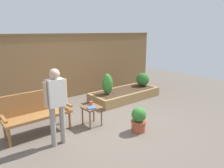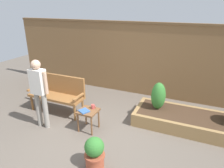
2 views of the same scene
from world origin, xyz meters
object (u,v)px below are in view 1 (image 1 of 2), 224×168
object	(u,v)px
shrub_near_bench	(107,84)
book_on_table	(92,108)
garden_bench	(36,110)
person_by_bench	(56,101)
shrub_far_corner	(143,79)
side_table	(92,110)
cup_on_table	(91,103)
potted_boxwood	(139,119)

from	to	relation	value
shrub_near_bench	book_on_table	bearing A→B (deg)	-140.59
garden_bench	person_by_bench	distance (m)	0.88
shrub_far_corner	side_table	bearing A→B (deg)	-160.53
shrub_far_corner	cup_on_table	bearing A→B (deg)	-162.28
shrub_near_bench	side_table	bearing A→B (deg)	-141.39
person_by_bench	garden_bench	bearing A→B (deg)	100.57
cup_on_table	garden_bench	bearing A→B (deg)	163.31
book_on_table	shrub_far_corner	size ratio (longest dim) A/B	0.43
garden_bench	potted_boxwood	xyz separation A→B (m)	(1.80, -1.41, -0.25)
cup_on_table	person_by_bench	bearing A→B (deg)	-158.97
side_table	shrub_near_bench	bearing A→B (deg)	38.61
cup_on_table	book_on_table	world-z (taller)	cup_on_table
side_table	book_on_table	xyz separation A→B (m)	(-0.05, -0.07, 0.10)
cup_on_table	shrub_near_bench	size ratio (longest dim) A/B	0.17
cup_on_table	potted_boxwood	xyz separation A→B (m)	(0.59, -1.05, -0.23)
garden_bench	book_on_table	bearing A→B (deg)	-26.79
book_on_table	garden_bench	bearing A→B (deg)	179.86
cup_on_table	shrub_far_corner	bearing A→B (deg)	17.72
person_by_bench	cup_on_table	bearing A→B (deg)	21.03
shrub_near_bench	garden_bench	bearing A→B (deg)	-167.40
book_on_table	shrub_near_bench	world-z (taller)	shrub_near_bench
garden_bench	shrub_far_corner	xyz separation A→B (m)	(4.05, 0.55, -0.01)
shrub_near_bench	shrub_far_corner	size ratio (longest dim) A/B	1.38
side_table	person_by_bench	size ratio (longest dim) A/B	0.31
potted_boxwood	person_by_bench	size ratio (longest dim) A/B	0.37
garden_bench	shrub_near_bench	xyz separation A→B (m)	(2.44, 0.55, 0.08)
cup_on_table	book_on_table	xyz separation A→B (m)	(-0.11, -0.19, -0.03)
potted_boxwood	shrub_far_corner	bearing A→B (deg)	40.96
book_on_table	potted_boxwood	bearing A→B (deg)	-23.96
cup_on_table	book_on_table	size ratio (longest dim) A/B	0.55
garden_bench	person_by_bench	world-z (taller)	person_by_bench
side_table	cup_on_table	bearing A→B (deg)	63.86
book_on_table	shrub_far_corner	bearing A→B (deg)	47.07
side_table	potted_boxwood	bearing A→B (deg)	-55.11
book_on_table	cup_on_table	bearing A→B (deg)	86.39
shrub_far_corner	person_by_bench	bearing A→B (deg)	-161.37
garden_bench	potted_boxwood	bearing A→B (deg)	-38.05
cup_on_table	book_on_table	bearing A→B (deg)	-120.25
book_on_table	person_by_bench	world-z (taller)	person_by_bench
garden_bench	side_table	xyz separation A→B (m)	(1.15, -0.48, -0.15)
cup_on_table	potted_boxwood	bearing A→B (deg)	-60.58
cup_on_table	shrub_near_bench	distance (m)	1.53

